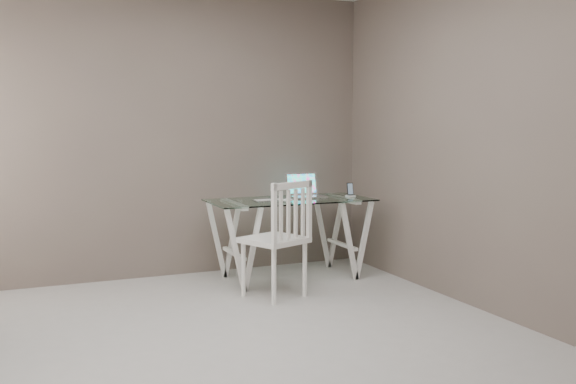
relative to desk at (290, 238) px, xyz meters
name	(u,v)px	position (x,y,z in m)	size (l,w,h in m)	color
room	(232,78)	(-1.10, -1.66, 1.33)	(4.50, 4.52, 2.71)	#ADAAA6
desk	(290,238)	(0.00, 0.00, 0.00)	(1.50, 0.70, 0.75)	silver
chair	(281,234)	(-0.34, -0.60, 0.16)	(0.59, 0.59, 0.98)	white
laptop	(305,191)	(0.22, 0.14, 0.42)	(0.32, 0.28, 0.23)	silver
keyboard	(269,200)	(-0.21, -0.01, 0.37)	(0.28, 0.12, 0.01)	silver
mouse	(288,200)	(-0.09, -0.17, 0.38)	(0.10, 0.06, 0.03)	white
phone_dock	(350,193)	(0.62, -0.03, 0.40)	(0.07, 0.07, 0.13)	white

